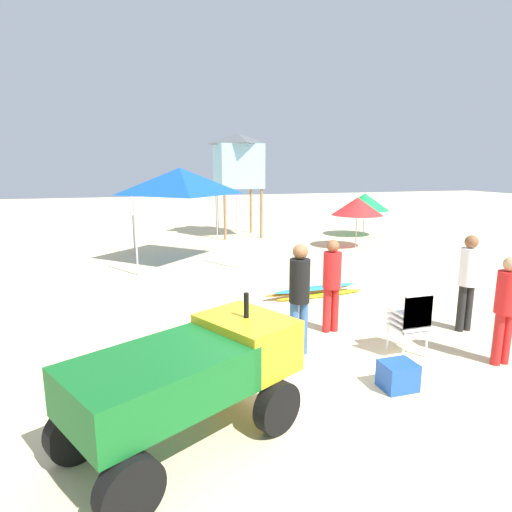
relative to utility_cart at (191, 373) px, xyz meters
The scene contains 13 objects.
ground 2.18m from the utility_cart, 33.02° to the left, with size 80.00×80.00×0.00m, color beige.
utility_cart is the anchor object (origin of this frame).
stacked_plastic_chairs 3.77m from the utility_cart, 17.21° to the left, with size 0.48×0.48×1.11m.
surfboard_pile 5.78m from the utility_cart, 51.94° to the left, with size 2.50×0.67×0.24m.
lifeguard_near_left 2.61m from the utility_cart, 41.31° to the left, with size 0.32×0.32×1.78m.
lifeguard_near_center 5.52m from the utility_cart, 18.73° to the left, with size 0.32×0.32×1.76m.
lifeguard_near_right 4.76m from the utility_cart, ahead, with size 0.32×0.32×1.66m.
lifeguard_far_right 3.78m from the utility_cart, 40.31° to the left, with size 0.32×0.32×1.69m.
popup_canopy 9.44m from the utility_cart, 83.13° to the left, with size 2.90×2.90×2.92m.
lifeguard_tower 14.48m from the utility_cart, 73.21° to the left, with size 1.98×1.98×4.31m.
beach_umbrella_mid 12.36m from the utility_cart, 52.12° to the left, with size 1.86×1.86×1.86m.
beach_umbrella_far 15.34m from the utility_cart, 52.49° to the left, with size 2.09×2.09×1.84m.
cooler_box 2.88m from the utility_cart, ahead, with size 0.45×0.38×0.37m, color blue.
Camera 1 is at (-2.29, -5.35, 2.93)m, focal length 30.25 mm.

